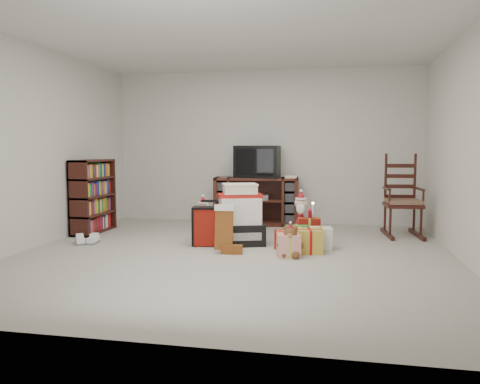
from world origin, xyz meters
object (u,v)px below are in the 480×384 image
object	(u,v)px
rocking_chair	(402,207)
crt_television	(257,162)
teddy_bear	(290,243)
bookshelf	(93,197)
sneaker_pair	(87,240)
mrs_claus_figurine	(203,224)
tv_stand	(256,201)
gift_cluster	(302,239)
santa_figurine	(301,222)
gift_pile	(240,218)
red_suitcase	(209,226)

from	to	relation	value
rocking_chair	crt_television	distance (m)	2.31
teddy_bear	crt_television	xyz separation A→B (m)	(-0.73, 2.19, 0.86)
bookshelf	sneaker_pair	size ratio (longest dim) A/B	3.12
mrs_claus_figurine	tv_stand	bearing A→B (deg)	72.82
tv_stand	rocking_chair	xyz separation A→B (m)	(2.17, -0.55, 0.03)
mrs_claus_figurine	gift_cluster	size ratio (longest dim) A/B	0.59
bookshelf	rocking_chair	bearing A→B (deg)	7.80
bookshelf	crt_television	size ratio (longest dim) A/B	1.53
crt_television	gift_cluster	bearing A→B (deg)	-64.11
rocking_chair	mrs_claus_figurine	bearing A→B (deg)	-164.76
sneaker_pair	santa_figurine	bearing A→B (deg)	-9.41
bookshelf	gift_pile	size ratio (longest dim) A/B	1.40
bookshelf	gift_cluster	distance (m)	3.17
red_suitcase	gift_pile	bearing A→B (deg)	15.18
red_suitcase	mrs_claus_figurine	xyz separation A→B (m)	(-0.14, 0.25, -0.02)
teddy_bear	sneaker_pair	xyz separation A→B (m)	(-2.64, 0.23, -0.11)
teddy_bear	crt_television	bearing A→B (deg)	108.36
gift_cluster	crt_television	xyz separation A→B (m)	(-0.83, 1.76, 0.89)
gift_pile	gift_cluster	bearing A→B (deg)	-29.71
rocking_chair	bookshelf	bearing A→B (deg)	-177.03
gift_pile	teddy_bear	distance (m)	0.93
sneaker_pair	mrs_claus_figurine	bearing A→B (deg)	-6.19
mrs_claus_figurine	gift_cluster	distance (m)	1.34
santa_figurine	gift_cluster	distance (m)	0.50
red_suitcase	mrs_claus_figurine	distance (m)	0.29
bookshelf	rocking_chair	size ratio (longest dim) A/B	0.89
crt_television	santa_figurine	bearing A→B (deg)	-58.04
tv_stand	sneaker_pair	bearing A→B (deg)	-139.62
red_suitcase	mrs_claus_figurine	world-z (taller)	mrs_claus_figurine
red_suitcase	gift_cluster	world-z (taller)	red_suitcase
tv_stand	teddy_bear	world-z (taller)	tv_stand
bookshelf	red_suitcase	bearing A→B (deg)	-17.87
rocking_chair	santa_figurine	bearing A→B (deg)	-156.70
gift_cluster	tv_stand	bearing A→B (deg)	115.73
gift_pile	mrs_claus_figurine	world-z (taller)	gift_pile
gift_cluster	santa_figurine	bearing A→B (deg)	95.99
mrs_claus_figurine	sneaker_pair	distance (m)	1.52
santa_figurine	crt_television	size ratio (longest dim) A/B	0.96
teddy_bear	crt_television	size ratio (longest dim) A/B	0.50
tv_stand	sneaker_pair	world-z (taller)	tv_stand
gift_pile	red_suitcase	xyz separation A→B (m)	(-0.37, -0.16, -0.08)
tv_stand	gift_cluster	distance (m)	1.97
red_suitcase	gift_cluster	size ratio (longest dim) A/B	0.57
bookshelf	tv_stand	bearing A→B (deg)	27.24
mrs_claus_figurine	gift_cluster	xyz separation A→B (m)	(1.32, -0.25, -0.11)
gift_pile	red_suitcase	distance (m)	0.41
santa_figurine	bookshelf	bearing A→B (deg)	177.52
gift_pile	crt_television	bearing A→B (deg)	72.52
crt_television	rocking_chair	bearing A→B (deg)	-13.65
santa_figurine	rocking_chair	bearing A→B (deg)	28.13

